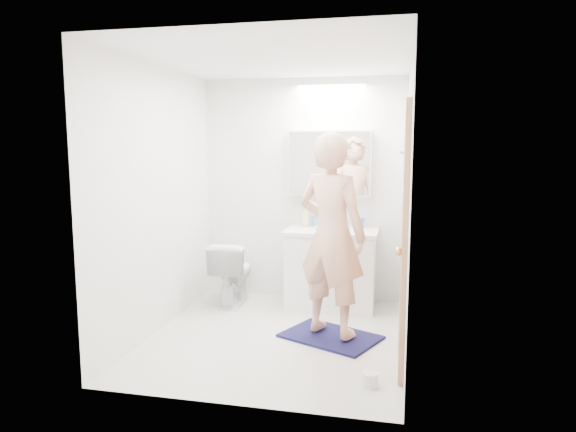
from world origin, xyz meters
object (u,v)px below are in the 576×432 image
(vanity_cabinet, at_px, (331,270))
(medicine_cabinet, at_px, (330,163))
(soap_bottle_a, at_px, (306,216))
(toilet_paper_roll, at_px, (370,379))
(person, at_px, (332,235))
(soap_bottle_b, at_px, (317,219))
(toothbrush_cup, at_px, (359,223))
(toilet, at_px, (232,272))

(vanity_cabinet, distance_m, medicine_cabinet, 1.13)
(soap_bottle_a, xyz_separation_m, toilet_paper_roll, (0.81, -1.91, -0.88))
(person, distance_m, soap_bottle_b, 1.12)
(soap_bottle_b, distance_m, toothbrush_cup, 0.46)
(vanity_cabinet, xyz_separation_m, soap_bottle_b, (-0.19, 0.18, 0.51))
(medicine_cabinet, relative_size, person, 0.50)
(person, bearing_deg, soap_bottle_b, -49.69)
(toilet_paper_roll, bearing_deg, toilet, 133.52)
(vanity_cabinet, distance_m, soap_bottle_a, 0.64)
(soap_bottle_a, distance_m, toilet_paper_roll, 2.25)
(soap_bottle_b, distance_m, toilet_paper_roll, 2.23)
(toilet, bearing_deg, toothbrush_cup, -171.28)
(toilet, distance_m, toothbrush_cup, 1.45)
(toilet, relative_size, toilet_paper_roll, 6.19)
(medicine_cabinet, height_order, toilet, medicine_cabinet)
(toilet, bearing_deg, toilet_paper_roll, 130.48)
(soap_bottle_b, xyz_separation_m, toilet_paper_roll, (0.70, -1.94, -0.85))
(toilet_paper_roll, bearing_deg, soap_bottle_b, 109.84)
(toothbrush_cup, xyz_separation_m, toilet_paper_roll, (0.24, -1.92, -0.82))
(person, bearing_deg, toilet, -9.47)
(soap_bottle_b, bearing_deg, toilet, -161.06)
(person, bearing_deg, toothbrush_cup, -73.85)
(toothbrush_cup, distance_m, toilet_paper_roll, 2.10)
(medicine_cabinet, height_order, toilet_paper_roll, medicine_cabinet)
(soap_bottle_a, bearing_deg, toilet, -160.42)
(vanity_cabinet, xyz_separation_m, toilet, (-1.05, -0.11, -0.05))
(soap_bottle_a, bearing_deg, toothbrush_cup, 0.99)
(soap_bottle_b, bearing_deg, toothbrush_cup, -2.48)
(medicine_cabinet, xyz_separation_m, toilet, (-0.99, -0.32, -1.16))
(toothbrush_cup, bearing_deg, toilet, -168.24)
(person, relative_size, toothbrush_cup, 15.92)
(soap_bottle_a, bearing_deg, soap_bottle_b, 14.68)
(vanity_cabinet, bearing_deg, toilet_paper_roll, -73.80)
(soap_bottle_a, relative_size, soap_bottle_b, 1.37)
(medicine_cabinet, distance_m, person, 1.26)
(vanity_cabinet, bearing_deg, toilet, -173.74)
(toothbrush_cup, bearing_deg, medicine_cabinet, 171.43)
(toothbrush_cup, bearing_deg, vanity_cabinet, -149.67)
(soap_bottle_a, xyz_separation_m, toothbrush_cup, (0.58, 0.01, -0.06))
(medicine_cabinet, relative_size, soap_bottle_b, 5.36)
(medicine_cabinet, bearing_deg, toilet, -161.82)
(toilet, height_order, toothbrush_cup, toothbrush_cup)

